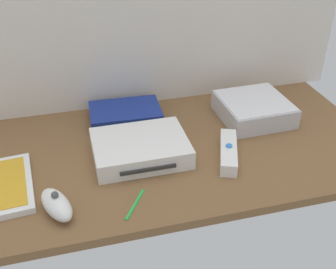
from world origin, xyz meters
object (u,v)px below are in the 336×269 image
network_router (125,114)px  remote_nunchuk (57,205)px  stylus_pen (135,204)px  game_console (140,148)px  remote_wand (228,152)px  mini_computer (254,109)px

network_router → remote_nunchuk: bearing=-118.2°
stylus_pen → network_router: bearing=83.2°
stylus_pen → game_console: bearing=74.3°
remote_wand → stylus_pen: (-23.42, -10.11, -1.16)cm
mini_computer → remote_wand: mini_computer is taller
game_console → remote_nunchuk: size_ratio=1.93×
remote_nunchuk → remote_wand: bearing=-9.8°
stylus_pen → mini_computer: bearing=34.7°
network_router → remote_wand: 29.77cm
mini_computer → network_router: mini_computer is taller
remote_nunchuk → stylus_pen: (14.55, -1.63, -1.69)cm
mini_computer → remote_nunchuk: mini_computer is taller
network_router → stylus_pen: network_router is taller
game_console → remote_nunchuk: bearing=-143.6°
remote_wand → remote_nunchuk: bearing=-146.4°
mini_computer → stylus_pen: 44.31cm
mini_computer → network_router: size_ratio=0.95×
mini_computer → network_router: 33.34cm
mini_computer → remote_wand: size_ratio=1.16×
remote_wand → stylus_pen: remote_wand is taller
game_console → remote_wand: game_console is taller
stylus_pen → remote_nunchuk: bearing=173.6°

